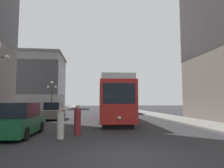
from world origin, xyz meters
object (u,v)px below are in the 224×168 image
object	(u,v)px
streetcar	(112,100)
transit_bus	(119,102)
pedestrian_crossing_near	(61,124)
pedestrian_crossing_far	(77,121)
lamp_post_left_far	(52,92)
parked_car_left_mid	(19,120)
parked_car_left_near	(54,112)

from	to	relation	value
streetcar	transit_bus	xyz separation A→B (m)	(2.80, 15.11, -0.15)
transit_bus	pedestrian_crossing_near	distance (m)	25.93
transit_bus	pedestrian_crossing_far	world-z (taller)	transit_bus
pedestrian_crossing_far	pedestrian_crossing_near	bearing A→B (deg)	-93.41
streetcar	pedestrian_crossing_near	world-z (taller)	streetcar
streetcar	transit_bus	size ratio (longest dim) A/B	1.29
pedestrian_crossing_near	pedestrian_crossing_far	world-z (taller)	pedestrian_crossing_far
pedestrian_crossing_far	lamp_post_left_far	world-z (taller)	lamp_post_left_far
parked_car_left_mid	lamp_post_left_far	bearing A→B (deg)	97.06
pedestrian_crossing_near	parked_car_left_mid	bearing A→B (deg)	80.01
streetcar	parked_car_left_near	bearing A→B (deg)	166.83
streetcar	transit_bus	distance (m)	15.37
pedestrian_crossing_near	lamp_post_left_far	distance (m)	21.22
transit_bus	parked_car_left_mid	size ratio (longest dim) A/B	2.49
streetcar	parked_car_left_near	size ratio (longest dim) A/B	3.34
lamp_post_left_far	streetcar	bearing A→B (deg)	-52.90
pedestrian_crossing_near	pedestrian_crossing_far	xyz separation A→B (m)	(0.78, 1.10, 0.05)
streetcar	pedestrian_crossing_near	xyz separation A→B (m)	(-3.75, -9.94, -1.36)
transit_bus	pedestrian_crossing_near	bearing A→B (deg)	-105.56
pedestrian_crossing_far	lamp_post_left_far	size ratio (longest dim) A/B	0.35
parked_car_left_mid	pedestrian_crossing_near	distance (m)	2.66
lamp_post_left_far	transit_bus	bearing A→B (deg)	22.29
transit_bus	parked_car_left_mid	bearing A→B (deg)	-111.43
streetcar	pedestrian_crossing_near	bearing A→B (deg)	-108.13
streetcar	parked_car_left_mid	xyz separation A→B (m)	(-6.16, -8.84, -1.26)
parked_car_left_mid	lamp_post_left_far	size ratio (longest dim) A/B	0.92
parked_car_left_near	streetcar	bearing A→B (deg)	-12.31
pedestrian_crossing_near	parked_car_left_near	bearing A→B (deg)	26.30
parked_car_left_mid	pedestrian_crossing_far	bearing A→B (deg)	1.36
transit_bus	parked_car_left_mid	xyz separation A→B (m)	(-8.96, -23.95, -1.10)
parked_car_left_near	lamp_post_left_far	world-z (taller)	lamp_post_left_far
transit_bus	streetcar	bearing A→B (deg)	-101.42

